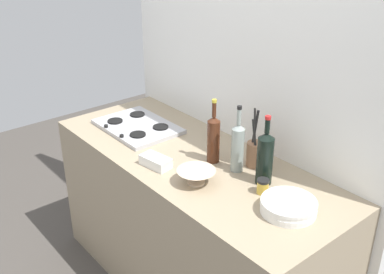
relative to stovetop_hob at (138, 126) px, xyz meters
The scene contains 11 objects.
counter_block 0.68m from the stovetop_hob, ahead, with size 1.80×0.70×0.90m, color tan.
backsplash_panel 0.69m from the stovetop_hob, 38.77° to the left, with size 1.90×0.06×2.35m, color white.
stovetop_hob is the anchor object (origin of this frame).
plate_stack 1.15m from the stovetop_hob, ahead, with size 0.25×0.25×0.06m.
wine_bottle_leftmost 0.62m from the stovetop_hob, ahead, with size 0.07×0.07×0.35m.
wine_bottle_mid_left 0.76m from the stovetop_hob, ahead, with size 0.07×0.07×0.35m.
wine_bottle_mid_right 0.93m from the stovetop_hob, ahead, with size 0.08×0.08×0.35m.
mixing_bowl 0.73m from the stovetop_hob, 10.73° to the right, with size 0.19×0.19×0.07m.
butter_dish 0.49m from the stovetop_hob, 22.57° to the right, with size 0.16×0.09×0.05m, color white.
utensil_crock 0.80m from the stovetop_hob, 15.21° to the left, with size 0.09×0.09×0.32m.
condiment_jar_front 0.98m from the stovetop_hob, ahead, with size 0.06×0.06×0.07m.
Camera 1 is at (1.68, -1.39, 2.07)m, focal length 43.23 mm.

